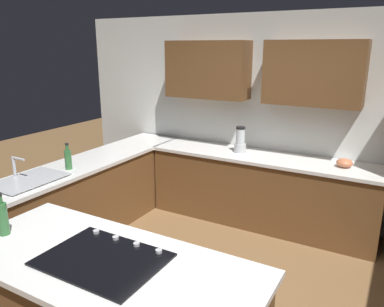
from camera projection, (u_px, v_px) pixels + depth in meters
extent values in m
plane|color=brown|center=(203.00, 299.00, 3.40)|extent=(14.00, 14.00, 0.00)
cube|color=silver|center=(281.00, 119.00, 4.80)|extent=(6.00, 0.10, 2.60)
cube|color=brown|center=(314.00, 73.00, 4.26)|extent=(1.10, 0.34, 0.73)
cube|color=brown|center=(207.00, 70.00, 4.90)|extent=(1.10, 0.34, 0.73)
cube|color=brown|center=(260.00, 191.00, 4.77)|extent=(2.80, 0.60, 0.86)
cube|color=silver|center=(262.00, 157.00, 4.64)|extent=(2.84, 0.64, 0.04)
cube|color=brown|center=(93.00, 197.00, 4.60)|extent=(0.60, 2.90, 0.86)
cube|color=silver|center=(90.00, 161.00, 4.48)|extent=(0.64, 2.94, 0.04)
cube|color=silver|center=(103.00, 263.00, 2.38)|extent=(2.07, 0.91, 0.04)
cube|color=#515456|center=(43.00, 176.00, 3.90)|extent=(0.40, 0.30, 0.02)
cube|color=#515456|center=(13.00, 186.00, 3.61)|extent=(0.40, 0.30, 0.02)
cube|color=#B7BABF|center=(28.00, 180.00, 3.75)|extent=(0.46, 0.70, 0.01)
cylinder|color=#B7BABF|center=(14.00, 168.00, 3.82)|extent=(0.03, 0.03, 0.22)
cylinder|color=#B7BABF|center=(18.00, 159.00, 3.75)|extent=(0.18, 0.02, 0.02)
cube|color=black|center=(103.00, 259.00, 2.37)|extent=(0.76, 0.56, 0.01)
cylinder|color=#B2B2B7|center=(159.00, 251.00, 2.43)|extent=(0.04, 0.04, 0.02)
cylinder|color=#B2B2B7|center=(136.00, 244.00, 2.52)|extent=(0.04, 0.04, 0.02)
cylinder|color=#B2B2B7|center=(116.00, 238.00, 2.60)|extent=(0.04, 0.04, 0.02)
cylinder|color=#B2B2B7|center=(96.00, 232.00, 2.69)|extent=(0.04, 0.04, 0.02)
cylinder|color=silver|center=(240.00, 148.00, 4.78)|extent=(0.15, 0.15, 0.11)
cylinder|color=silver|center=(240.00, 136.00, 4.74)|extent=(0.11, 0.11, 0.19)
cylinder|color=black|center=(241.00, 128.00, 4.71)|extent=(0.12, 0.12, 0.03)
ellipsoid|color=#CC724C|center=(344.00, 163.00, 4.19)|extent=(0.18, 0.18, 0.10)
cylinder|color=#336B38|center=(68.00, 160.00, 4.11)|extent=(0.07, 0.07, 0.21)
cylinder|color=#336B38|center=(67.00, 148.00, 4.07)|extent=(0.03, 0.03, 0.06)
cylinder|color=black|center=(67.00, 144.00, 4.06)|extent=(0.04, 0.04, 0.02)
cylinder|color=#336B38|center=(3.00, 219.00, 2.67)|extent=(0.08, 0.08, 0.24)
cylinder|color=#336B38|center=(0.00, 200.00, 2.63)|extent=(0.03, 0.03, 0.06)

